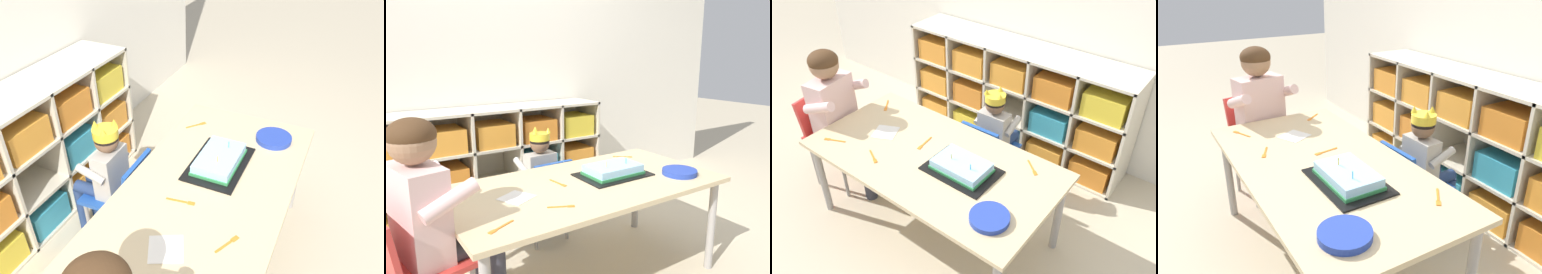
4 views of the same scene
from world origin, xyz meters
The scene contains 15 objects.
ground centered at (0.00, 0.00, 0.00)m, with size 16.00×16.00×0.00m, color beige.
storage_cubby_shelf centered at (-0.11, 1.13, 0.41)m, with size 1.88×0.38×0.88m.
activity_table centered at (0.00, 0.00, 0.54)m, with size 1.53×0.79×0.60m.
classroom_chair_blue centered at (0.04, 0.53, 0.35)m, with size 0.32×0.35×0.60m.
child_with_crown centered at (0.04, 0.64, 0.49)m, with size 0.30×0.31×0.80m.
classroom_chair_adult_side centered at (-0.92, -0.05, 0.45)m, with size 0.42×0.43×0.70m.
adult_helper_seated centered at (-0.81, -0.03, 0.65)m, with size 0.46×0.44×1.05m.
birthday_cake_on_tray centered at (0.21, 0.01, 0.62)m, with size 0.41×0.28×0.10m.
paper_plate_stack centered at (0.55, -0.19, 0.61)m, with size 0.20×0.20×0.03m, color #233DA3.
paper_napkin_square centered at (-0.41, 0.01, 0.60)m, with size 0.14×0.14×0.00m, color white.
fork_at_table_front_edge centered at (-0.27, -0.21, 0.60)m, with size 0.12×0.07×0.00m.
fork_by_napkin centered at (-0.64, 0.23, 0.60)m, with size 0.10×0.12×0.00m.
fork_near_child_seat centered at (-0.60, -0.25, 0.60)m, with size 0.13×0.07×0.00m.
fork_scattered_mid_table centered at (0.53, 0.28, 0.60)m, with size 0.11×0.10×0.00m.
fork_beside_plate_stack centered at (-0.13, 0.07, 0.60)m, with size 0.03×0.14×0.00m.
Camera 4 is at (1.52, -0.74, 1.47)m, focal length 35.39 mm.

